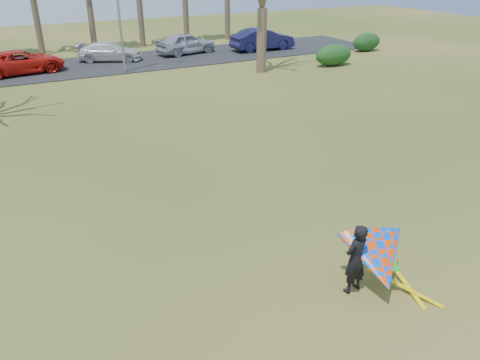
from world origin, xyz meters
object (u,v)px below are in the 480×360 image
car_2 (21,62)px  streetlight (120,0)px  car_3 (110,52)px  car_4 (186,43)px  car_5 (262,39)px  kite_flyer (376,260)px

car_2 → streetlight: bearing=-122.5°
car_3 → car_4: (5.86, -0.01, 0.14)m
car_5 → car_3: bearing=84.6°
streetlight → car_5: 12.56m
streetlight → kite_flyer: bearing=-92.7°
streetlight → car_3: streetlight is taller
car_2 → kite_flyer: bearing=-178.7°
car_2 → kite_flyer: size_ratio=2.20×
streetlight → car_5: size_ratio=1.57×
car_2 → car_5: 17.87m
car_2 → car_4: car_4 is taller
car_3 → car_4: car_4 is taller
car_3 → kite_flyer: bearing=-158.8°
car_4 → kite_flyer: kite_flyer is taller
streetlight → car_4: streetlight is taller
car_3 → streetlight: bearing=-154.9°
car_3 → car_5: bearing=-73.5°
car_5 → kite_flyer: (-12.91, -27.14, -0.05)m
car_4 → car_5: size_ratio=0.92×
car_2 → car_4: bearing=-92.6°
streetlight → car_4: (5.73, 3.98, -3.61)m
car_3 → car_5: 11.98m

